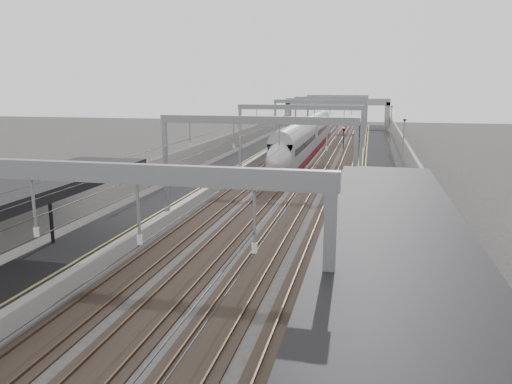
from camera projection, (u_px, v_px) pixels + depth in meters
The scene contains 13 objects.
platform_left at pixel (233, 166), 56.83m from camera, with size 4.00×120.00×1.00m, color black.
platform_right at pixel (377, 172), 53.36m from camera, with size 4.00×120.00×1.00m, color black.
tracks at pixel (302, 173), 55.19m from camera, with size 11.40×140.00×0.20m.
overhead_line at pixel (311, 114), 60.23m from camera, with size 13.00×140.00×6.60m.
canopy_right at pixel (402, 267), 12.33m from camera, with size 4.40×30.00×4.24m.
overbridge at pixel (337, 106), 106.54m from camera, with size 22.00×2.20×6.90m.
wall_left at pixel (206, 156), 57.30m from camera, with size 0.30×120.00×3.20m, color gray.
wall_right at pixel (408, 162), 52.43m from camera, with size 0.30×120.00×3.20m, color gray.
train at pixel (305, 142), 68.13m from camera, with size 2.58×47.04×4.09m.
bench at pixel (419, 273), 21.54m from camera, with size 0.96×1.86×0.93m.
signal_green at pixel (291, 131), 79.86m from camera, with size 0.32×0.32×3.48m.
signal_red_near at pixel (344, 133), 76.48m from camera, with size 0.32×0.32×3.48m.
signal_red_far at pixel (360, 129), 84.10m from camera, with size 0.32×0.32×3.48m.
Camera 1 is at (7.09, -9.20, 9.48)m, focal length 35.00 mm.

